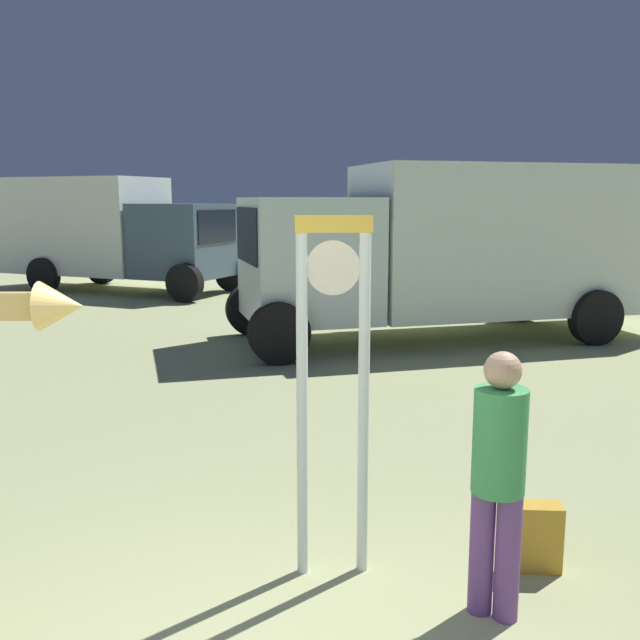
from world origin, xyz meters
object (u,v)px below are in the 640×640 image
at_px(standing_clock, 333,365).
at_px(backpack, 538,537).
at_px(box_truck_near, 466,244).
at_px(box_truck_far, 109,230).
at_px(person_near_clock, 498,472).

xyz_separation_m(standing_clock, backpack, (1.31, 0.11, -1.14)).
bearing_deg(standing_clock, backpack, 4.60).
bearing_deg(box_truck_near, box_truck_far, 144.98).
relative_size(backpack, box_truck_far, 0.07).
distance_m(backpack, box_truck_far, 15.70).
distance_m(standing_clock, person_near_clock, 1.14).
bearing_deg(box_truck_near, person_near_clock, -96.71).
relative_size(standing_clock, box_truck_near, 0.29).
xyz_separation_m(person_near_clock, box_truck_far, (-7.33, 14.15, 0.70)).
xyz_separation_m(standing_clock, box_truck_near, (1.91, 7.89, 0.25)).
height_order(standing_clock, box_truck_near, box_truck_near).
relative_size(backpack, box_truck_near, 0.06).
height_order(backpack, box_truck_far, box_truck_far).
bearing_deg(box_truck_far, backpack, -60.46).
bearing_deg(person_near_clock, backpack, 55.00).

